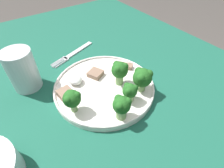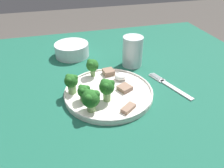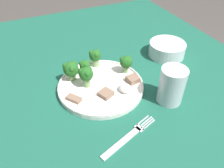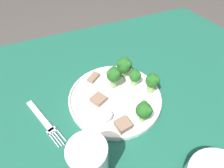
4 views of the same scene
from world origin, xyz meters
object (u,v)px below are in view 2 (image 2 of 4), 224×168
object	(u,v)px
fork	(170,86)
drinking_glass	(132,53)
dinner_plate	(109,92)
cream_bowl	(72,50)

from	to	relation	value
fork	drinking_glass	bearing A→B (deg)	112.34
dinner_plate	cream_bowl	world-z (taller)	cream_bowl
fork	cream_bowl	xyz separation A→B (m)	(-0.27, 0.30, 0.02)
fork	dinner_plate	bearing A→B (deg)	177.52
drinking_glass	dinner_plate	bearing A→B (deg)	-129.10
fork	drinking_glass	distance (m)	0.19
cream_bowl	drinking_glass	world-z (taller)	drinking_glass
fork	cream_bowl	distance (m)	0.41
dinner_plate	fork	size ratio (longest dim) A/B	1.53
fork	drinking_glass	size ratio (longest dim) A/B	1.59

